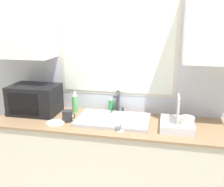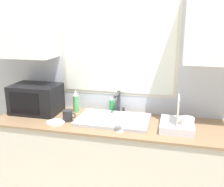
{
  "view_description": "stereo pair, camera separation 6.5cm",
  "coord_description": "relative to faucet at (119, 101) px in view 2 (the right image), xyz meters",
  "views": [
    {
      "loc": [
        0.49,
        -1.91,
        1.8
      ],
      "look_at": [
        0.02,
        0.27,
        1.18
      ],
      "focal_mm": 42.0,
      "sensor_mm": 36.0,
      "label": 1
    },
    {
      "loc": [
        0.55,
        -1.89,
        1.8
      ],
      "look_at": [
        0.02,
        0.27,
        1.18
      ],
      "focal_mm": 42.0,
      "sensor_mm": 36.0,
      "label": 2
    }
  ],
  "objects": [
    {
      "name": "microwave",
      "position": [
        -0.82,
        -0.16,
        0.01
      ],
      "size": [
        0.47,
        0.33,
        0.29
      ],
      "color": "black",
      "rests_on": "countertop"
    },
    {
      "name": "mug_near_sink",
      "position": [
        -0.42,
        -0.3,
        -0.08
      ],
      "size": [
        0.13,
        0.09,
        0.1
      ],
      "color": "#262628",
      "rests_on": "countertop"
    },
    {
      "name": "small_plate",
      "position": [
        -0.51,
        -0.38,
        -0.13
      ],
      "size": [
        0.17,
        0.17,
        0.01
      ],
      "color": "silver",
      "rests_on": "countertop"
    },
    {
      "name": "countertop",
      "position": [
        -0.03,
        -0.23,
        -0.59
      ],
      "size": [
        2.19,
        0.63,
        0.9
      ],
      "color": "beige",
      "rests_on": "ground_plane"
    },
    {
      "name": "wall_back",
      "position": [
        -0.03,
        0.06,
        0.37
      ],
      "size": [
        6.0,
        0.38,
        2.6
      ],
      "color": "silver",
      "rests_on": "ground_plane"
    },
    {
      "name": "faucet",
      "position": [
        0.0,
        0.0,
        0.0
      ],
      "size": [
        0.08,
        0.18,
        0.23
      ],
      "color": "#333338",
      "rests_on": "countertop"
    },
    {
      "name": "dish_rack",
      "position": [
        0.58,
        -0.27,
        -0.08
      ],
      "size": [
        0.28,
        0.32,
        0.29
      ],
      "color": "silver",
      "rests_on": "countertop"
    },
    {
      "name": "sink_basin",
      "position": [
        -0.0,
        -0.22,
        -0.12
      ],
      "size": [
        0.66,
        0.42,
        0.03
      ],
      "color": "#B2B2B7",
      "rests_on": "countertop"
    },
    {
      "name": "spray_bottle",
      "position": [
        -0.43,
        -0.05,
        -0.03
      ],
      "size": [
        0.06,
        0.06,
        0.23
      ],
      "color": "#59B266",
      "rests_on": "countertop"
    },
    {
      "name": "wine_glass",
      "position": [
        0.1,
        -0.43,
        -0.01
      ],
      "size": [
        0.07,
        0.07,
        0.16
      ],
      "color": "silver",
      "rests_on": "countertop"
    },
    {
      "name": "soap_bottle",
      "position": [
        -0.08,
        0.01,
        -0.07
      ],
      "size": [
        0.04,
        0.04,
        0.16
      ],
      "color": "#268C3F",
      "rests_on": "countertop"
    }
  ]
}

